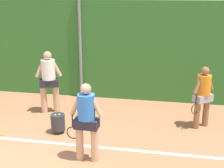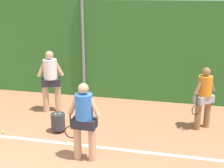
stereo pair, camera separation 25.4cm
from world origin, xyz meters
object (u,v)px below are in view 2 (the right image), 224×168
player_midcourt (204,95)px  player_backcourt_far (51,78)px  player_foreground_near (84,118)px  tennis_ball_0 (3,132)px  ball_hopper (58,121)px  tennis_ball_5 (81,102)px

player_midcourt → player_backcourt_far: 4.35m
player_foreground_near → player_backcourt_far: size_ratio=0.93×
player_backcourt_far → tennis_ball_0: player_backcourt_far is taller
player_midcourt → player_foreground_near: bearing=0.8°
player_midcourt → tennis_ball_0: bearing=-23.7°
ball_hopper → tennis_ball_0: 1.44m
player_midcourt → tennis_ball_5: 4.01m
player_backcourt_far → tennis_ball_5: 1.47m
player_foreground_near → tennis_ball_5: size_ratio=26.17×
tennis_ball_5 → player_foreground_near: bearing=-70.1°
tennis_ball_5 → tennis_ball_0: bearing=-115.3°
player_backcourt_far → tennis_ball_5: bearing=34.5°
player_midcourt → tennis_ball_0: size_ratio=25.11×
player_backcourt_far → ball_hopper: size_ratio=3.60×
player_midcourt → player_backcourt_far: player_backcourt_far is taller
player_backcourt_far → ball_hopper: bearing=-82.6°
ball_hopper → tennis_ball_0: bearing=-163.0°
player_midcourt → tennis_ball_0: 5.26m
player_backcourt_far → tennis_ball_0: size_ratio=28.00×
tennis_ball_0 → tennis_ball_5: bearing=64.7°
player_midcourt → tennis_ball_0: player_midcourt is taller
player_foreground_near → player_midcourt: (2.54, 2.20, -0.04)m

